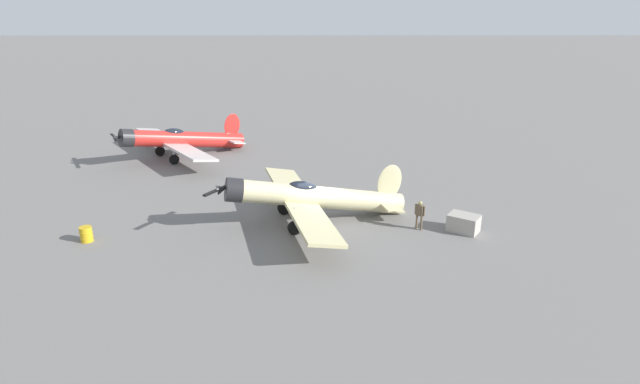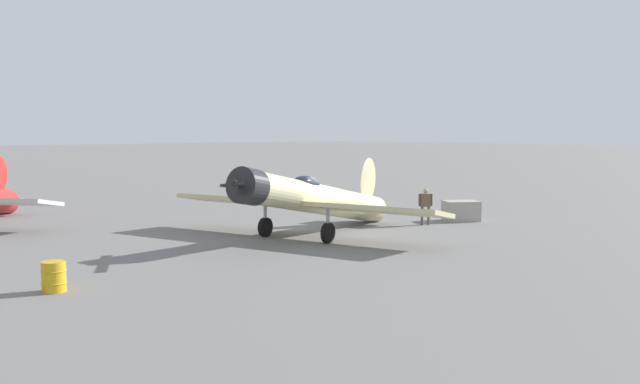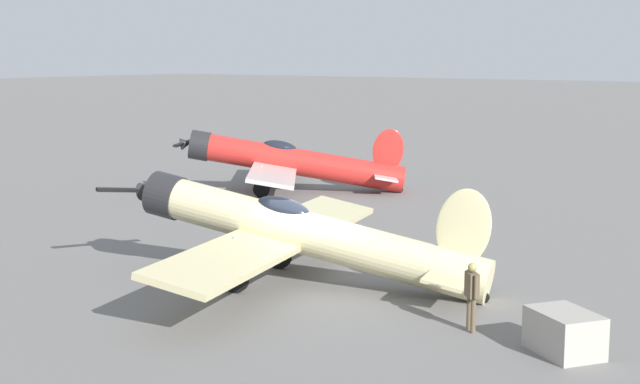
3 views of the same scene
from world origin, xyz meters
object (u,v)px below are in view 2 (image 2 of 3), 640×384
Objects in this scene: equipment_crate at (461,211)px; fuel_drum at (54,277)px; airplane_foreground at (313,199)px; ground_crew_mechanic at (425,203)px.

equipment_crate reaches higher than fuel_drum.
airplane_foreground is 6.24m from ground_crew_mechanic.
ground_crew_mechanic is at bearing 155.00° from airplane_foreground.
fuel_drum is (12.06, 2.58, -1.12)m from airplane_foreground.
ground_crew_mechanic is 18.23m from fuel_drum.
equipment_crate is (-8.55, 1.44, -1.05)m from airplane_foreground.
ground_crew_mechanic is at bearing -175.51° from fuel_drum.
airplane_foreground reaches higher than equipment_crate.
equipment_crate is 20.64m from fuel_drum.
airplane_foreground is 8.73m from equipment_crate.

